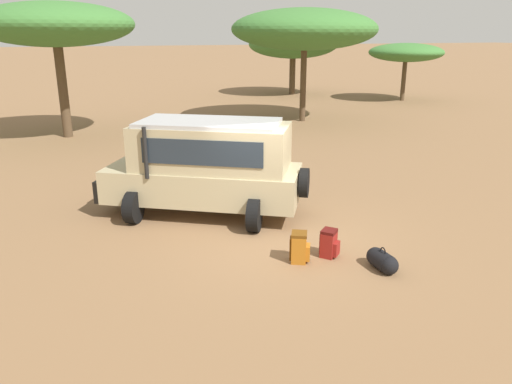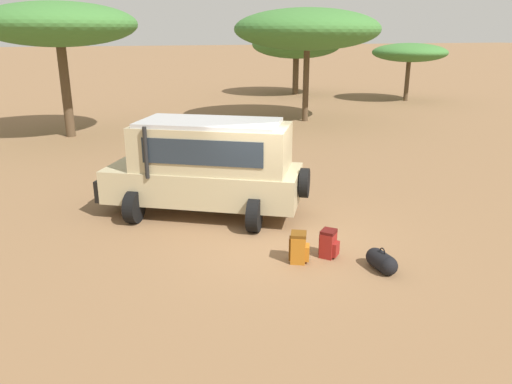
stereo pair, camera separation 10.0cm
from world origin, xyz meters
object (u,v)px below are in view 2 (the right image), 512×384
object	(u,v)px
backpack_beside_front_wheel	(329,244)
acacia_tree_left_mid	(58,25)
acacia_tree_right_mid	(296,45)
acacia_tree_far_right	(410,53)
duffel_bag_low_black_case	(382,261)
acacia_tree_centre_back	(308,29)
backpack_cluster_center	(299,248)
safari_vehicle	(207,165)

from	to	relation	value
backpack_beside_front_wheel	acacia_tree_left_mid	world-z (taller)	acacia_tree_left_mid
acacia_tree_right_mid	acacia_tree_far_right	distance (m)	8.12
duffel_bag_low_black_case	acacia_tree_left_mid	world-z (taller)	acacia_tree_left_mid
acacia_tree_left_mid	acacia_tree_centre_back	size ratio (longest dim) A/B	0.89
backpack_cluster_center	acacia_tree_right_mid	world-z (taller)	acacia_tree_right_mid
backpack_cluster_center	duffel_bag_low_black_case	xyz separation A→B (m)	(1.41, -0.88, -0.12)
acacia_tree_right_mid	safari_vehicle	bearing A→B (deg)	-118.01
acacia_tree_left_mid	duffel_bag_low_black_case	bearing A→B (deg)	-69.40
safari_vehicle	acacia_tree_centre_back	size ratio (longest dim) A/B	0.71
safari_vehicle	acacia_tree_far_right	world-z (taller)	acacia_tree_far_right
acacia_tree_far_right	acacia_tree_right_mid	bearing A→B (deg)	134.86
safari_vehicle	backpack_cluster_center	distance (m)	3.70
safari_vehicle	acacia_tree_right_mid	distance (m)	26.16
acacia_tree_left_mid	acacia_tree_right_mid	xyz separation A→B (m)	(15.78, 11.24, -1.19)
backpack_cluster_center	acacia_tree_far_right	xyz separation A→B (m)	(16.87, 20.66, 2.85)
backpack_cluster_center	acacia_tree_centre_back	size ratio (longest dim) A/B	0.09
duffel_bag_low_black_case	acacia_tree_far_right	distance (m)	26.68
backpack_cluster_center	acacia_tree_left_mid	size ratio (longest dim) A/B	0.10
acacia_tree_centre_back	acacia_tree_right_mid	xyz separation A→B (m)	(4.09, 10.92, -1.02)
backpack_cluster_center	acacia_tree_left_mid	xyz separation A→B (m)	(-4.62, 15.17, 4.48)
backpack_beside_front_wheel	duffel_bag_low_black_case	distance (m)	1.16
duffel_bag_low_black_case	acacia_tree_centre_back	bearing A→B (deg)	70.94
backpack_cluster_center	acacia_tree_far_right	bearing A→B (deg)	50.75
backpack_beside_front_wheel	acacia_tree_left_mid	size ratio (longest dim) A/B	0.09
duffel_bag_low_black_case	acacia_tree_left_mid	size ratio (longest dim) A/B	0.12
safari_vehicle	backpack_cluster_center	xyz separation A→B (m)	(1.09, -3.40, -0.98)
duffel_bag_low_black_case	acacia_tree_right_mid	xyz separation A→B (m)	(9.75, 27.29, 3.41)
acacia_tree_left_mid	acacia_tree_far_right	xyz separation A→B (m)	(21.50, 5.49, -1.63)
safari_vehicle	backpack_cluster_center	bearing A→B (deg)	-72.29
safari_vehicle	acacia_tree_far_right	distance (m)	24.98
safari_vehicle	acacia_tree_left_mid	bearing A→B (deg)	106.74
acacia_tree_right_mid	backpack_beside_front_wheel	bearing A→B (deg)	-111.63
backpack_cluster_center	acacia_tree_centre_back	xyz separation A→B (m)	(7.06, 15.49, 4.31)
backpack_beside_front_wheel	acacia_tree_centre_back	bearing A→B (deg)	67.61
acacia_tree_right_mid	acacia_tree_centre_back	bearing A→B (deg)	-110.54
backpack_cluster_center	acacia_tree_centre_back	distance (m)	17.56
backpack_cluster_center	duffel_bag_low_black_case	bearing A→B (deg)	-32.04
backpack_beside_front_wheel	acacia_tree_right_mid	distance (m)	28.57
safari_vehicle	acacia_tree_centre_back	world-z (taller)	acacia_tree_centre_back
backpack_beside_front_wheel	acacia_tree_centre_back	world-z (taller)	acacia_tree_centre_back
acacia_tree_left_mid	backpack_cluster_center	bearing A→B (deg)	-73.04
safari_vehicle	backpack_cluster_center	size ratio (longest dim) A/B	8.33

